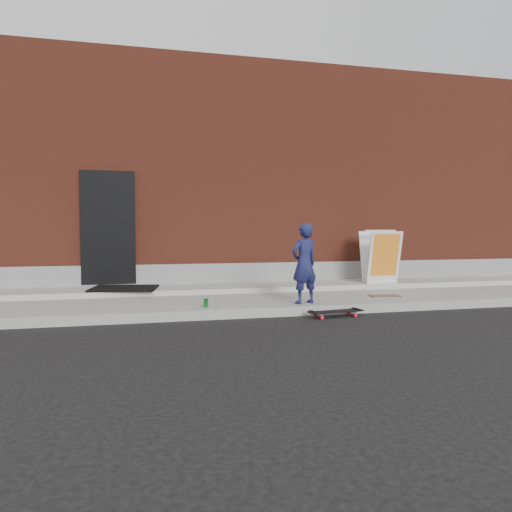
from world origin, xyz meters
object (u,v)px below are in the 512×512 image
object	(u,v)px
pizza_sign	(380,256)
soda_can	(206,303)
child	(304,263)
skateboard	(336,312)

from	to	relation	value
pizza_sign	soda_can	distance (m)	4.34
child	skateboard	xyz separation A→B (m)	(0.33, -0.52, -0.73)
child	skateboard	world-z (taller)	child
skateboard	pizza_sign	size ratio (longest dim) A/B	0.81
soda_can	skateboard	bearing A→B (deg)	-14.61
skateboard	pizza_sign	bearing A→B (deg)	48.94
child	soda_can	world-z (taller)	child
child	pizza_sign	distance (m)	2.88
skateboard	soda_can	size ratio (longest dim) A/B	6.43
skateboard	soda_can	bearing A→B (deg)	165.39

